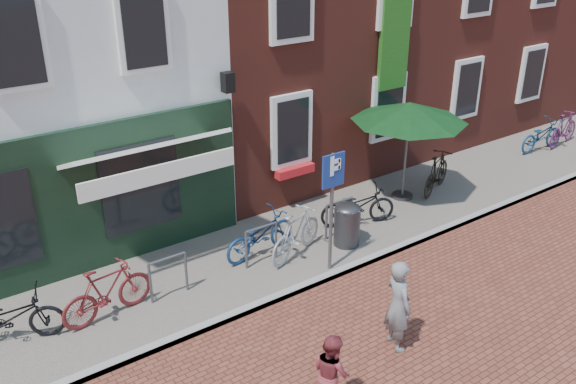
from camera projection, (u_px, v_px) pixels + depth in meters
ground at (357, 270)px, 12.16m from camera, size 80.00×80.00×0.00m
sidewalk at (347, 225)px, 13.77m from camera, size 24.00×3.00×0.10m
litter_bin at (347, 222)px, 12.68m from camera, size 0.55×0.55×1.00m
parking_sign at (332, 191)px, 11.31m from camera, size 0.50×0.08×2.43m
parasol at (410, 108)px, 14.03m from camera, size 2.72×2.72×2.51m
woman at (398, 305)px, 9.71m from camera, size 0.50×0.65×1.60m
boy at (331, 372)px, 8.55m from camera, size 0.54×0.66×1.26m
bicycle_0 at (9, 318)px, 9.82m from camera, size 1.83×1.17×0.91m
bicycle_1 at (107, 292)px, 10.40m from camera, size 1.72×0.69×1.01m
bicycle_2 at (260, 234)px, 12.33m from camera, size 1.79×0.83×0.91m
bicycle_3 at (296, 234)px, 12.27m from camera, size 1.74×1.02×1.01m
bicycle_4 at (358, 206)px, 13.53m from camera, size 1.83×1.17×0.91m
bicycle_5 at (437, 173)px, 15.10m from camera, size 1.73×1.10×1.01m
bicycle_6 at (541, 135)px, 17.74m from camera, size 1.74×0.63×0.91m
bicycle_7 at (564, 129)px, 18.10m from camera, size 1.73×0.71×1.01m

